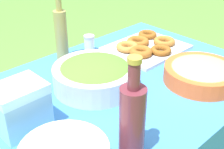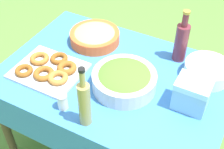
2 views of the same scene
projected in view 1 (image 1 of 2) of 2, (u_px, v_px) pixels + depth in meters
picnic_table at (120, 103)px, 1.34m from camera, size 1.26×0.87×0.69m
salad_bowl at (95, 74)px, 1.25m from camera, size 0.34×0.34×0.11m
pasta_bowl at (201, 73)px, 1.29m from camera, size 0.31×0.31×0.09m
donut_platter at (146, 46)px, 1.58m from camera, size 0.37×0.32×0.05m
olive_oil_bottle at (61, 33)px, 1.43m from camera, size 0.06×0.06×0.34m
wine_bottle at (132, 119)px, 0.88m from camera, size 0.08×0.08×0.32m
cooler_box at (20, 107)px, 1.00m from camera, size 0.16×0.13×0.16m
salt_shaker at (89, 44)px, 1.55m from camera, size 0.05×0.05×0.09m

